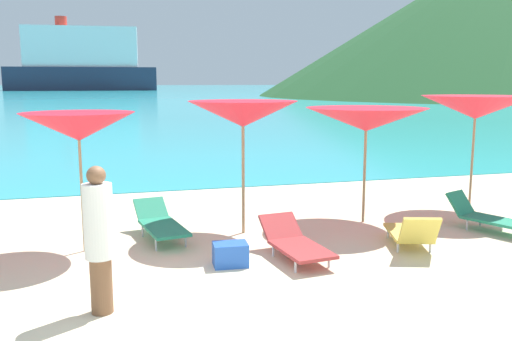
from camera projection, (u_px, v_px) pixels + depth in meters
The scene contains 13 objects.
ground_plane at pixel (141, 181), 15.57m from camera, with size 50.00×100.00×0.30m, color beige.
ocean_water at pixel (108, 88), 222.44m from camera, with size 650.00×440.00×0.02m, color #2DADBC.
umbrella_2 at pixel (78, 127), 8.27m from camera, with size 1.91×1.91×2.21m.
umbrella_3 at pixel (243, 114), 9.30m from camera, with size 2.02×2.02×2.34m.
umbrella_4 at pixel (366, 120), 10.07m from camera, with size 2.35×2.35×2.19m.
umbrella_5 at pixel (476, 107), 10.90m from camera, with size 2.16×2.16×2.39m.
lounge_chair_0 at pixel (411, 232), 8.69m from camera, with size 0.98×1.53×0.67m.
lounge_chair_2 at pixel (488, 216), 9.72m from camera, with size 1.10×1.63×0.63m.
lounge_chair_4 at pixel (295, 242), 8.20m from camera, with size 0.80×1.58×0.55m.
lounge_chair_5 at pixel (160, 223), 9.22m from camera, with size 0.85×1.77×0.57m.
beachgoer_0 at pixel (99, 236), 6.16m from camera, with size 0.34×0.34×1.74m.
cooler_box at pixel (230, 254), 7.89m from camera, with size 0.50×0.36×0.34m, color blue.
cruise_ship at pixel (82, 62), 168.03m from camera, with size 45.83×13.26×22.44m.
Camera 1 is at (-0.84, -5.65, 2.67)m, focal length 37.83 mm.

